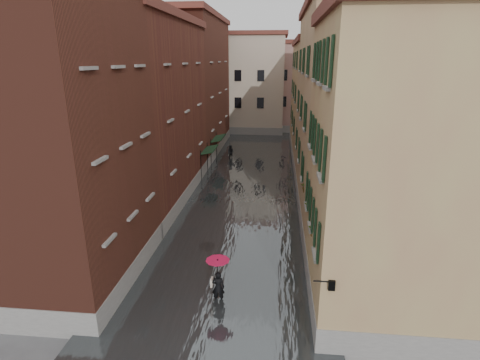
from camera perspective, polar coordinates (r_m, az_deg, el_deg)
The scene contains 16 objects.
ground at distance 19.82m, azimuth -2.08°, elevation -12.59°, with size 120.00×120.00×0.00m, color #4F4F51.
floodwater at distance 31.61m, azimuth 1.13°, elevation -0.42°, with size 10.00×60.00×0.20m, color #43484A.
building_left_near at distance 17.99m, azimuth -26.03°, elevation 4.68°, with size 6.00×8.00×13.00m, color #5F2B1F.
building_left_mid at distance 27.82m, azimuth -14.24°, elevation 9.53°, with size 6.00×14.00×12.50m, color #562A1B.
building_left_far at distance 42.08m, azimuth -7.33°, elevation 13.64°, with size 6.00×16.00×14.00m, color #5F2B1F.
building_right_near at distance 16.17m, azimuth 22.02°, elevation 1.12°, with size 6.00×8.00×11.50m, color #A87956.
building_right_mid at distance 26.53m, azimuth 15.93°, elevation 9.56°, with size 6.00×14.00×13.00m, color tan.
building_right_far at distance 41.37m, azimuth 12.40°, elevation 11.57°, with size 6.00×16.00×11.50m, color #A87956.
building_end_cream at distance 55.28m, azimuth 0.20°, elevation 14.27°, with size 12.00×9.00×13.00m, color #B7A991.
building_end_pink at distance 57.15m, azimuth 9.68°, elevation 13.64°, with size 10.00×9.00×12.00m, color #A97D76.
awning_near at distance 32.87m, azimuth -4.70°, elevation 4.54°, with size 1.09×3.02×2.80m.
awning_far at distance 37.63m, azimuth -3.34°, elevation 6.29°, with size 1.09×3.37×2.80m.
wall_lantern at distance 13.12m, azimuth 13.68°, elevation -15.19°, with size 0.71×0.22×0.35m.
window_planters at distance 18.62m, azimuth 10.67°, elevation -3.00°, with size 0.59×6.35×0.84m.
pedestrian_main at distance 16.39m, azimuth -3.39°, elevation -14.33°, with size 1.02×1.02×2.06m.
pedestrian_far at distance 39.27m, azimuth -1.42°, elevation 4.23°, with size 0.73×0.57×1.50m, color black.
Camera 1 is at (2.43, -16.89, 10.07)m, focal length 28.00 mm.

